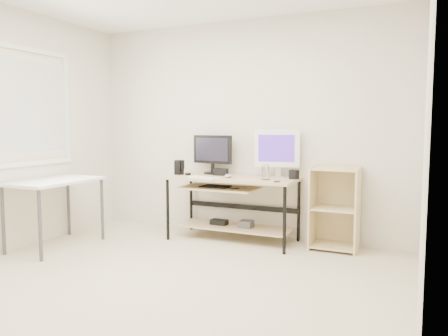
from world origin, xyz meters
name	(u,v)px	position (x,y,z in m)	size (l,w,h in m)	color
room	(140,129)	(-0.14, 0.04, 1.32)	(4.01, 4.01, 2.62)	beige
desk	(231,195)	(-0.03, 1.66, 0.54)	(1.50, 0.65, 0.75)	tan
side_table	(55,187)	(-1.68, 0.60, 0.67)	(0.60, 1.00, 0.75)	white
shelf_unit	(335,208)	(1.15, 1.82, 0.45)	(0.50, 0.40, 0.90)	beige
black_monitor	(212,152)	(-0.36, 1.86, 1.02)	(0.52, 0.22, 0.48)	black
white_imac	(277,150)	(0.47, 1.85, 1.07)	(0.51, 0.18, 0.55)	silver
keyboard	(204,177)	(-0.26, 1.43, 0.76)	(0.40, 0.11, 0.01)	white
mouse	(228,176)	(-0.02, 1.57, 0.77)	(0.08, 0.13, 0.04)	#B3B3B8
center_speaker	(221,172)	(-0.19, 1.74, 0.79)	(0.17, 0.08, 0.09)	black
speaker_left	(179,167)	(-0.70, 1.63, 0.84)	(0.11, 0.11, 0.18)	black
speaker_right	(294,174)	(0.70, 1.76, 0.80)	(0.09, 0.09, 0.10)	black
audio_controller	(178,168)	(-0.70, 1.60, 0.83)	(0.08, 0.05, 0.16)	black
volume_puck	(188,174)	(-0.57, 1.61, 0.76)	(0.07, 0.07, 0.03)	black
smartphone	(277,181)	(0.60, 1.45, 0.75)	(0.05, 0.10, 0.01)	black
coaster	(265,180)	(0.44, 1.54, 0.75)	(0.10, 0.10, 0.01)	#A27949
drinking_glass	(266,172)	(0.44, 1.54, 0.84)	(0.08, 0.08, 0.16)	white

